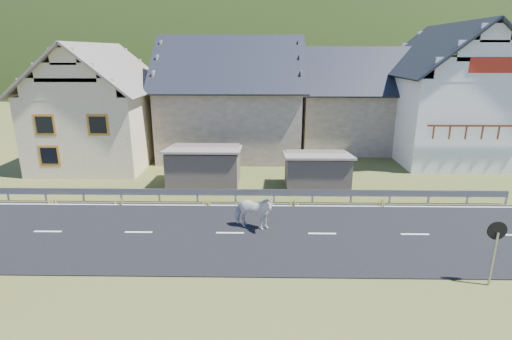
{
  "coord_description": "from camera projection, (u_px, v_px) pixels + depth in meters",
  "views": [
    {
      "loc": [
        1.4,
        -15.79,
        7.65
      ],
      "look_at": [
        1.08,
        2.78,
        2.07
      ],
      "focal_mm": 28.0,
      "sensor_mm": 36.0,
      "label": 1
    }
  ],
  "objects": [
    {
      "name": "house_stone_a",
      "position": [
        231.0,
        92.0,
        30.39
      ],
      "size": [
        10.8,
        9.8,
        8.9
      ],
      "color": "tan",
      "rests_on": "ground"
    },
    {
      "name": "horse",
      "position": [
        253.0,
        212.0,
        17.54
      ],
      "size": [
        1.41,
        2.07,
        1.6
      ],
      "primitive_type": "imported",
      "rotation": [
        0.0,
        0.0,
        1.26
      ],
      "color": "silver",
      "rests_on": "road"
    },
    {
      "name": "road",
      "position": [
        230.0,
        233.0,
        17.34
      ],
      "size": [
        60.0,
        7.0,
        0.04
      ],
      "primitive_type": "cube",
      "color": "black",
      "rests_on": "ground"
    },
    {
      "name": "conifer_patch",
      "position": [
        79.0,
        56.0,
        121.85
      ],
      "size": [
        76.0,
        50.0,
        28.0
      ],
      "primitive_type": "ellipsoid",
      "color": "black",
      "rests_on": "ground"
    },
    {
      "name": "shed_left",
      "position": [
        204.0,
        167.0,
        23.29
      ],
      "size": [
        4.3,
        3.3,
        2.4
      ],
      "primitive_type": "cube",
      "color": "brown",
      "rests_on": "ground"
    },
    {
      "name": "house_cream",
      "position": [
        99.0,
        100.0,
        27.75
      ],
      "size": [
        7.8,
        9.8,
        8.3
      ],
      "color": "#FFE4B3",
      "rests_on": "ground"
    },
    {
      "name": "lane_markings",
      "position": [
        230.0,
        233.0,
        17.33
      ],
      "size": [
        60.0,
        6.6,
        0.01
      ],
      "primitive_type": "cube",
      "color": "silver",
      "rests_on": "road"
    },
    {
      "name": "traffic_mirror",
      "position": [
        496.0,
        239.0,
        13.14
      ],
      "size": [
        0.64,
        0.17,
        2.31
      ],
      "rotation": [
        0.0,
        0.0,
        -0.0
      ],
      "color": "#93969B",
      "rests_on": "ground"
    },
    {
      "name": "guardrail",
      "position": [
        235.0,
        193.0,
        20.71
      ],
      "size": [
        28.1,
        0.09,
        0.75
      ],
      "color": "#93969B",
      "rests_on": "ground"
    },
    {
      "name": "ground",
      "position": [
        230.0,
        234.0,
        17.35
      ],
      "size": [
        160.0,
        160.0,
        0.0
      ],
      "primitive_type": "plane",
      "color": "#384B19",
      "rests_on": "ground"
    },
    {
      "name": "mountain",
      "position": [
        270.0,
        109.0,
        195.38
      ],
      "size": [
        440.0,
        280.0,
        260.0
      ],
      "primitive_type": "ellipsoid",
      "color": "#19320F",
      "rests_on": "ground"
    },
    {
      "name": "shed_right",
      "position": [
        317.0,
        172.0,
        22.73
      ],
      "size": [
        3.8,
        2.9,
        2.2
      ],
      "primitive_type": "cube",
      "color": "brown",
      "rests_on": "ground"
    },
    {
      "name": "house_stone_b",
      "position": [
        357.0,
        94.0,
        32.26
      ],
      "size": [
        9.8,
        8.8,
        8.1
      ],
      "color": "tan",
      "rests_on": "ground"
    },
    {
      "name": "house_white",
      "position": [
        449.0,
        87.0,
        29.05
      ],
      "size": [
        8.8,
        10.8,
        9.7
      ],
      "color": "white",
      "rests_on": "ground"
    }
  ]
}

